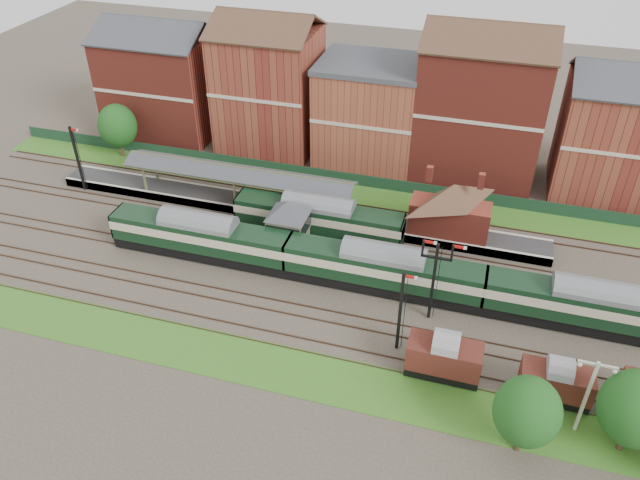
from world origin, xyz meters
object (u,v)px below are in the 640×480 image
(dmu_train, at_px, (383,269))
(platform_railcar, at_px, (318,218))
(signal_box, at_px, (289,225))
(goods_van_a, at_px, (444,357))
(semaphore_bracket, at_px, (434,276))

(dmu_train, bearing_deg, platform_railcar, 141.20)
(signal_box, height_order, platform_railcar, signal_box)
(signal_box, distance_m, goods_van_a, 20.98)
(semaphore_bracket, bearing_deg, goods_van_a, -73.31)
(signal_box, relative_size, goods_van_a, 1.04)
(signal_box, relative_size, platform_railcar, 0.34)
(semaphore_bracket, height_order, dmu_train, semaphore_bracket)
(dmu_train, bearing_deg, signal_box, 162.31)
(dmu_train, distance_m, goods_van_a, 11.29)
(signal_box, xyz_separation_m, goods_van_a, (16.99, -12.25, -1.20))
(platform_railcar, relative_size, goods_van_a, 3.06)
(signal_box, bearing_deg, dmu_train, -17.69)
(platform_railcar, height_order, goods_van_a, platform_railcar)
(semaphore_bracket, bearing_deg, dmu_train, 152.73)
(goods_van_a, bearing_deg, semaphore_bracket, 106.69)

